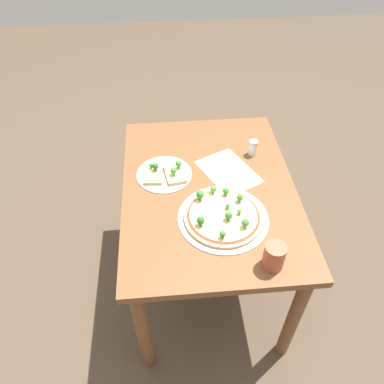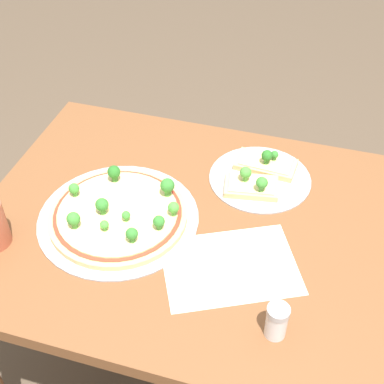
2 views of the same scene
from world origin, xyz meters
name	(u,v)px [view 1 (image 1 of 2)]	position (x,y,z in m)	size (l,w,h in m)	color
ground_plane	(205,273)	(0.00, 0.00, 0.00)	(8.00, 8.00, 0.00)	brown
dining_table	(208,203)	(0.00, 0.00, 0.62)	(1.08, 0.80, 0.72)	brown
pizza_tray_whole	(223,216)	(0.19, 0.04, 0.73)	(0.39, 0.39, 0.07)	#A3A3A8
pizza_tray_slice	(164,173)	(-0.10, -0.20, 0.73)	(0.27, 0.27, 0.07)	#A3A3A8
drinking_cup	(274,256)	(0.44, 0.19, 0.78)	(0.08, 0.08, 0.11)	#AD5138
condiment_shaker	(253,148)	(-0.22, 0.25, 0.76)	(0.04, 0.04, 0.08)	silver
paper_menu	(228,172)	(-0.10, 0.11, 0.72)	(0.29, 0.21, 0.00)	silver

